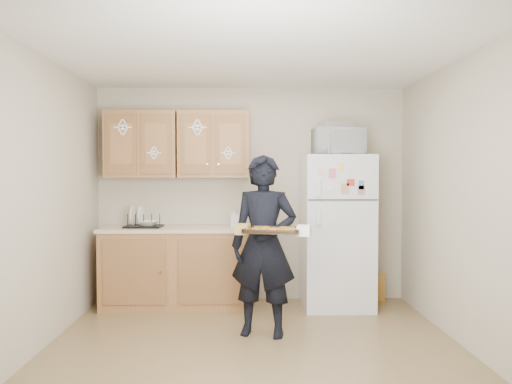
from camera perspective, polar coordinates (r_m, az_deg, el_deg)
floor at (r=4.37m, az=-0.17°, el=-17.87°), size 3.60×3.60×0.00m
ceiling at (r=4.23m, az=-0.17°, el=15.89°), size 3.60×3.60×0.00m
wall_back at (r=5.91m, az=-0.55°, el=-0.27°), size 3.60×0.04×2.50m
wall_front at (r=2.32m, az=0.79°, el=-3.80°), size 3.60×0.04×2.50m
wall_left at (r=4.46m, az=-24.00°, el=-1.19°), size 0.04×3.60×2.50m
wall_right at (r=4.53m, az=23.26°, el=-1.13°), size 0.04×3.60×2.50m
refrigerator at (r=5.67m, az=9.19°, el=-4.45°), size 0.75×0.70×1.70m
base_cabinet at (r=5.74m, az=-9.11°, el=-8.62°), size 1.60×0.60×0.86m
countertop at (r=5.67m, az=-9.14°, el=-4.14°), size 1.64×0.64×0.04m
upper_cab_left at (r=5.85m, az=-12.91°, el=5.29°), size 0.80×0.33×0.75m
upper_cab_right at (r=5.74m, az=-4.83°, el=5.39°), size 0.80×0.33×0.75m
cereal_box at (r=6.13m, az=13.55°, el=-10.54°), size 0.20×0.07×0.32m
person at (r=4.61m, az=0.89°, el=-6.12°), size 0.68×0.53×1.67m
baking_tray at (r=4.31m, az=1.95°, el=-4.47°), size 0.54×0.45×0.04m
pizza_front_left at (r=4.25m, az=0.29°, el=-4.32°), size 0.16×0.16×0.02m
pizza_front_right at (r=4.21m, az=3.26°, el=-4.38°), size 0.16×0.16×0.02m
pizza_back_left at (r=4.40m, az=0.70°, el=-4.10°), size 0.16×0.16×0.02m
pizza_back_right at (r=4.36m, az=3.57°, el=-4.15°), size 0.16×0.16×0.02m
pizza_center at (r=4.30m, az=1.95°, el=-4.24°), size 0.16×0.16×0.02m
microwave at (r=5.60m, az=9.38°, el=5.70°), size 0.57×0.41×0.30m
foil_pan at (r=5.64m, az=9.09°, el=7.53°), size 0.35×0.27×0.07m
dish_rack at (r=5.68m, az=-12.72°, el=-3.15°), size 0.41×0.32×0.16m
bowl at (r=5.67m, az=-12.18°, el=-3.48°), size 0.26×0.26×0.05m
soap_bottle at (r=5.56m, az=-2.57°, el=-2.98°), size 0.12×0.12×0.20m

